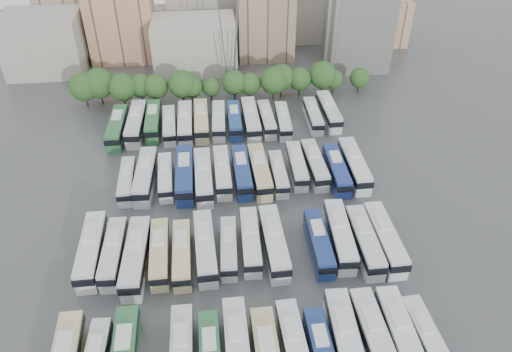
{
  "coord_description": "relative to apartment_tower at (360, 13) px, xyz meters",
  "views": [
    {
      "loc": [
        -2.95,
        -58.01,
        53.72
      ],
      "look_at": [
        3.89,
        8.97,
        3.0
      ],
      "focal_mm": 35.0,
      "sensor_mm": 36.0,
      "label": 1
    }
  ],
  "objects": [
    {
      "name": "bus_r2_s9",
      "position": [
        -25.95,
        -46.92,
        -11.33
      ],
      "size": [
        2.42,
        10.83,
        3.39
      ],
      "rotation": [
        0.0,
        0.0,
        0.01
      ],
      "color": "silver",
      "rests_on": "ground"
    },
    {
      "name": "bus_r2_s1",
      "position": [
        -52.09,
        -46.36,
        -11.31
      ],
      "size": [
        2.59,
        11.0,
        3.44
      ],
      "rotation": [
        0.0,
        0.0,
        0.02
      ],
      "color": "silver",
      "rests_on": "ground"
    },
    {
      "name": "bus_r2_s4",
      "position": [
        -42.22,
        -46.06,
        -10.89
      ],
      "size": [
        3.03,
        13.69,
        4.29
      ],
      "rotation": [
        0.0,
        0.0,
        0.0
      ],
      "color": "navy",
      "rests_on": "ground"
    },
    {
      "name": "bus_r1_s6",
      "position": [
        -35.65,
        -64.16,
        -11.33
      ],
      "size": [
        2.84,
        10.97,
        3.41
      ],
      "rotation": [
        0.0,
        0.0,
        -0.04
      ],
      "color": "silver",
      "rests_on": "ground"
    },
    {
      "name": "bus_r0_s13",
      "position": [
        -12.8,
        -82.31,
        -11.21
      ],
      "size": [
        3.13,
        11.75,
        3.65
      ],
      "rotation": [
        0.0,
        0.0,
        0.05
      ],
      "color": "silver",
      "rests_on": "ground"
    },
    {
      "name": "bus_r1_s3",
      "position": [
        -45.59,
        -64.38,
        -11.16
      ],
      "size": [
        2.99,
        12.03,
        3.75
      ],
      "rotation": [
        0.0,
        0.0,
        0.03
      ],
      "color": "beige",
      "rests_on": "ground"
    },
    {
      "name": "bus_r3_s13",
      "position": [
        -12.55,
        -26.81,
        -11.03
      ],
      "size": [
        3.04,
        12.83,
        4.01
      ],
      "rotation": [
        0.0,
        0.0,
        0.02
      ],
      "color": "silver",
      "rests_on": "ground"
    },
    {
      "name": "bus_r0_s12",
      "position": [
        -15.89,
        -81.64,
        -10.96
      ],
      "size": [
        2.99,
        13.27,
        4.16
      ],
      "rotation": [
        0.0,
        0.0,
        -0.01
      ],
      "color": "white",
      "rests_on": "ground"
    },
    {
      "name": "bus_r3_s9",
      "position": [
        -25.81,
        -28.37,
        -11.23
      ],
      "size": [
        2.88,
        11.56,
        3.6
      ],
      "rotation": [
        0.0,
        0.0,
        0.03
      ],
      "color": "silver",
      "rests_on": "ground"
    },
    {
      "name": "bus_r3_s6",
      "position": [
        -35.56,
        -27.98,
        -11.17
      ],
      "size": [
        3.06,
        11.99,
        3.73
      ],
      "rotation": [
        0.0,
        0.0,
        -0.04
      ],
      "color": "silver",
      "rests_on": "ground"
    },
    {
      "name": "bus_r1_s0",
      "position": [
        -55.36,
        -63.0,
        -10.93
      ],
      "size": [
        3.07,
        13.45,
        4.21
      ],
      "rotation": [
        0.0,
        0.0,
        0.01
      ],
      "color": "silver",
      "rests_on": "ground"
    },
    {
      "name": "bus_r3_s1",
      "position": [
        -52.1,
        -27.89,
        -10.9
      ],
      "size": [
        3.44,
        13.74,
        4.28
      ],
      "rotation": [
        0.0,
        0.0,
        -0.03
      ],
      "color": "silver",
      "rests_on": "ground"
    },
    {
      "name": "bus_r0_s10",
      "position": [
        -22.67,
        -81.64,
        -10.9
      ],
      "size": [
        3.42,
        13.73,
        4.28
      ],
      "rotation": [
        0.0,
        0.0,
        -0.03
      ],
      "color": "silver",
      "rests_on": "ground"
    },
    {
      "name": "tree_line",
      "position": [
        -37.04,
        -15.9,
        -8.61
      ],
      "size": [
        66.2,
        7.86,
        8.37
      ],
      "color": "black",
      "rests_on": "ground"
    },
    {
      "name": "bus_r2_s6",
      "position": [
        -35.69,
        -45.7,
        -11.09
      ],
      "size": [
        2.85,
        12.42,
        3.89
      ],
      "rotation": [
        0.0,
        0.0,
        0.01
      ],
      "color": "silver",
      "rests_on": "ground"
    },
    {
      "name": "bus_r2_s11",
      "position": [
        -19.18,
        -45.2,
        -11.1
      ],
      "size": [
        3.13,
        12.43,
        3.87
      ],
      "rotation": [
        0.0,
        0.0,
        0.04
      ],
      "color": "silver",
      "rests_on": "ground"
    },
    {
      "name": "bus_r1_s8",
      "position": [
        -29.01,
        -64.12,
        -10.94
      ],
      "size": [
        3.32,
        13.44,
        4.19
      ],
      "rotation": [
        0.0,
        0.0,
        0.03
      ],
      "color": "silver",
      "rests_on": "ground"
    },
    {
      "name": "bus_r3_s4",
      "position": [
        -42.32,
        -28.59,
        -10.99
      ],
      "size": [
        2.93,
        13.04,
        4.09
      ],
      "rotation": [
        0.0,
        0.0,
        0.01
      ],
      "color": "silver",
      "rests_on": "ground"
    },
    {
      "name": "bus_r2_s12",
      "position": [
        -15.67,
        -47.19,
        -11.09
      ],
      "size": [
        2.81,
        12.45,
        3.9
      ],
      "rotation": [
        0.0,
        0.0,
        -0.01
      ],
      "color": "navy",
      "rests_on": "ground"
    },
    {
      "name": "bus_r2_s3",
      "position": [
        -45.55,
        -45.95,
        -11.28
      ],
      "size": [
        2.98,
        11.24,
        3.49
      ],
      "rotation": [
        0.0,
        0.0,
        0.05
      ],
      "color": "white",
      "rests_on": "ground"
    },
    {
      "name": "apartment_tower",
      "position": [
        0.0,
        0.0,
        0.0
      ],
      "size": [
        14.0,
        14.0,
        26.0
      ],
      "primitive_type": "cube",
      "color": "silver",
      "rests_on": "ground"
    },
    {
      "name": "bus_r3_s3",
      "position": [
        -45.5,
        -28.8,
        -11.21
      ],
      "size": [
        3.08,
        11.7,
        3.64
      ],
      "rotation": [
        0.0,
        0.0,
        0.05
      ],
      "color": "silver",
      "rests_on": "ground"
    },
    {
      "name": "bus_r1_s10",
      "position": [
        -22.44,
        -64.67,
        -11.14
      ],
      "size": [
        2.72,
        12.08,
        3.78
      ],
      "rotation": [
        0.0,
        0.0,
        -0.01
      ],
      "color": "navy",
      "rests_on": "ground"
    },
    {
      "name": "bus_r1_s4",
      "position": [
        -42.4,
        -64.9,
        -11.18
      ],
      "size": [
        2.75,
        11.85,
        3.71
      ],
      "rotation": [
        0.0,
        0.0,
        0.01
      ],
      "color": "beige",
      "rests_on": "ground"
    },
    {
      "name": "bus_r1_s7",
      "position": [
        -32.38,
        -63.28,
        -11.14
      ],
      "size": [
        2.93,
        12.15,
        3.79
      ],
      "rotation": [
        0.0,
        0.0,
        -0.02
      ],
      "color": "silver",
      "rests_on": "ground"
    },
    {
      "name": "bus_r2_s2",
      "position": [
        -48.97,
        -45.74,
        -10.95
      ],
      "size": [
        3.55,
        13.44,
        4.18
      ],
      "rotation": [
        0.0,
        0.0,
        -0.05
      ],
      "color": "silver",
      "rests_on": "ground"
    },
    {
      "name": "bus_r0_s8",
      "position": [
        -28.88,
        -81.77,
        -11.1
      ],
      "size": [
        3.13,
        12.4,
        3.86
      ],
      "rotation": [
        0.0,
        0.0,
        0.04
      ],
      "color": "silver",
      "rests_on": "ground"
    },
    {
      "name": "bus_r3_s7",
      "position": [
        -32.39,
        -28.1,
        -11.19
      ],
      "size": [
        2.7,
        11.8,
        3.69
      ],
      "rotation": [
        0.0,
        0.0,
        -0.01
      ],
      "color": "navy",
      "rests_on": "ground"
    },
    {
      "name": "bus_r3_s0",
      "position": [
        -55.7,
        -28.93,
        -10.97
      ],
      "size": [
        3.19,
        13.23,
        4.13
      ],
      "rotation": [
        0.0,
        0.0,
        -0.02
      ],
      "color": "#2D6A3F",
      "rests_on": "ground"
    },
    {
      "name": "bus_r0_s11",
      "position": [
        -19.12,
        -81.6,
        -10.96
      ],
      "size": [
        3.27,
        13.34,
        4.16
      ],
      "rotation": [
        0.0,
        0.0,
        0.03
      ],
      "color": "silver",
      "rests_on": "ground"
    },
    {
      "name": "bus_r3_s12",
      "position": [
        -16.07,
        -27.88,
        -11.25
      ],
      "size": [
        2.55,
        11.4,
        3.57
      ],
      "rotation": [
        0.0,
        0.0,
        -0.01
      ],
      "color": "silver",
      "rests_on": "ground"
    },
    {
      "name": "bus_r3_s10",
      "position": [
        -22.53,
        -29.26,
        -11.25
      ],
      "size": [
        2.9,
        11.45,
        3.56
      ],
      "rotation": [
        0.0,
        0.0,
        -0.04
      ],
      "color": "silver",
      "rests_on": "ground"
    },
    {
      "name": "bus_r0_s6",
      "position": [
        -35.62,
        -81.39,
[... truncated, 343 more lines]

